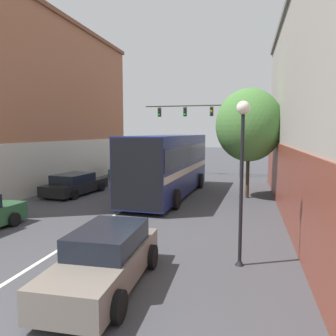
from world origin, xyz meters
TOP-DOWN VIEW (x-y plane):
  - lane_center_line at (0.00, 14.66)m, footprint 0.14×41.32m
  - building_left_brick at (-10.78, 18.03)m, footprint 8.96×21.00m
  - bus at (1.33, 15.62)m, footprint 3.23×10.56m
  - hatchback_foreground at (2.53, 3.99)m, footprint 2.00×4.38m
  - parked_car_left_mid at (-4.37, 14.73)m, footprint 2.51×4.72m
  - parked_car_left_far at (-4.00, 22.96)m, footprint 2.27×4.02m
  - traffic_signal_gantry at (2.46, 25.31)m, footprint 8.51×0.36m
  - street_lamp at (5.71, 6.07)m, footprint 0.37×0.37m
  - street_tree_near at (5.90, 16.13)m, footprint 3.77×3.39m

SIDE VIEW (x-z plane):
  - lane_center_line at x=0.00m, z-range 0.00..0.01m
  - parked_car_left_far at x=-4.00m, z-range -0.03..1.25m
  - parked_car_left_mid at x=-4.37m, z-range -0.03..1.25m
  - hatchback_foreground at x=2.53m, z-range -0.03..1.39m
  - bus at x=1.33m, z-range 0.22..3.82m
  - street_lamp at x=5.71m, z-range 0.68..5.32m
  - street_tree_near at x=5.90m, z-range 1.06..7.32m
  - traffic_signal_gantry at x=2.46m, z-range 1.58..7.98m
  - building_left_brick at x=-10.78m, z-range 0.12..11.89m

